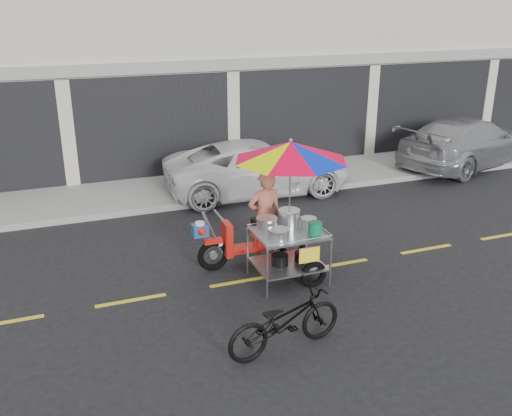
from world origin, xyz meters
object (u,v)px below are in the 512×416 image
object	(u,v)px
near_bicycle	(285,321)
food_vendor_rig	(280,189)
white_pickup	(258,167)
silver_pickup	(468,142)

from	to	relation	value
near_bicycle	food_vendor_rig	size ratio (longest dim) A/B	0.70
white_pickup	silver_pickup	distance (m)	6.77
white_pickup	silver_pickup	xyz separation A→B (m)	(6.77, 0.09, 0.06)
white_pickup	food_vendor_rig	size ratio (longest dim) A/B	1.85
silver_pickup	food_vendor_rig	xyz separation A→B (m)	(-8.06, -4.58, 0.91)
white_pickup	silver_pickup	bearing A→B (deg)	-86.50
food_vendor_rig	white_pickup	bearing A→B (deg)	73.77
near_bicycle	food_vendor_rig	world-z (taller)	food_vendor_rig
near_bicycle	food_vendor_rig	xyz separation A→B (m)	(0.87, 2.34, 1.16)
silver_pickup	near_bicycle	world-z (taller)	silver_pickup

